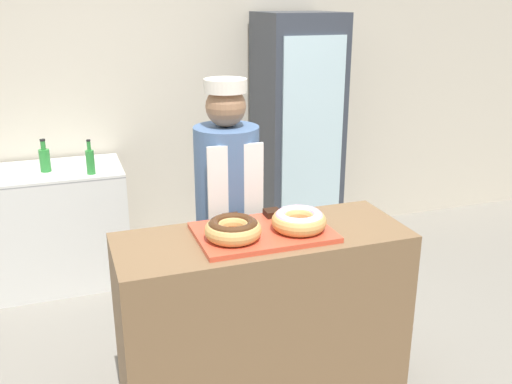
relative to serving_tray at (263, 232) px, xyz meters
name	(u,v)px	position (x,y,z in m)	size (l,w,h in m)	color
wall_back	(171,86)	(0.00, 2.13, 0.39)	(8.00, 0.06, 2.70)	beige
display_counter	(263,323)	(0.00, 0.00, -0.49)	(1.39, 0.53, 0.95)	brown
serving_tray	(263,232)	(0.00, 0.00, 0.00)	(0.63, 0.42, 0.02)	#D84C33
donut_chocolate_glaze	(233,228)	(-0.16, -0.05, 0.06)	(0.26, 0.26, 0.09)	tan
donut_light_glaze	(299,220)	(0.16, -0.05, 0.06)	(0.26, 0.26, 0.09)	tan
brownie_back_left	(232,218)	(-0.11, 0.16, 0.03)	(0.08, 0.08, 0.03)	black
brownie_back_right	(272,213)	(0.11, 0.16, 0.03)	(0.08, 0.08, 0.03)	black
baker_person	(228,218)	(-0.03, 0.49, -0.11)	(0.35, 0.35, 1.61)	#4C4C51
beverage_fridge	(297,137)	(0.92, 1.76, -0.01)	(0.59, 0.60, 1.90)	#333842
chest_freezer	(54,226)	(-0.97, 1.77, -0.53)	(1.01, 0.60, 0.86)	silver
bottle_green	(45,159)	(-0.97, 1.73, -0.01)	(0.07, 0.07, 0.23)	#2D8C38
bottle_green_b	(90,161)	(-0.68, 1.56, 0.00)	(0.06, 0.06, 0.24)	#2D8C38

